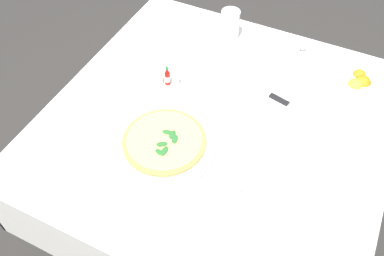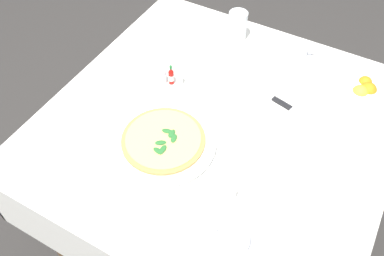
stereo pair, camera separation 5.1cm
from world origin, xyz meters
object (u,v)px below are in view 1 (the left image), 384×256
object	(u,v)px
water_glass_left_edge	(230,26)
citrus_bowl	(358,84)
pepper_shaker	(160,78)
pizza	(164,141)
coffee_cup_near_left	(243,242)
coffee_cup_center_back	(291,48)
salt_shaker	(176,79)
pizza_plate	(164,143)
dinner_knife	(292,106)
coffee_cup_far_right	(311,232)
menu_card	(225,191)
hot_sauce_bottle	(167,77)
napkin_folded	(290,109)

from	to	relation	value
water_glass_left_edge	citrus_bowl	xyz separation A→B (m)	(0.54, -0.08, -0.03)
pepper_shaker	pizza	bearing A→B (deg)	-58.22
coffee_cup_near_left	coffee_cup_center_back	xyz separation A→B (m)	(-0.13, 0.84, 0.00)
pizza	water_glass_left_edge	bearing A→B (deg)	92.73
salt_shaker	coffee_cup_near_left	bearing A→B (deg)	-46.84
pizza_plate	coffee_cup_near_left	size ratio (longest dim) A/B	2.62
water_glass_left_edge	dinner_knife	size ratio (longest dim) A/B	0.64
coffee_cup_far_right	coffee_cup_center_back	xyz separation A→B (m)	(-0.28, 0.74, 0.00)
pizza	menu_card	bearing A→B (deg)	-19.73
coffee_cup_center_back	salt_shaker	world-z (taller)	coffee_cup_center_back
hot_sauce_bottle	pepper_shaker	world-z (taller)	hot_sauce_bottle
coffee_cup_near_left	napkin_folded	xyz separation A→B (m)	(-0.03, 0.54, -0.02)
pizza_plate	coffee_cup_center_back	world-z (taller)	coffee_cup_center_back
pizza	coffee_cup_far_right	bearing A→B (deg)	-11.78
coffee_cup_far_right	menu_card	world-z (taller)	menu_card
dinner_knife	coffee_cup_near_left	bearing A→B (deg)	-73.64
coffee_cup_near_left	hot_sauce_bottle	xyz separation A→B (m)	(-0.48, 0.47, 0.01)
pizza_plate	water_glass_left_edge	distance (m)	0.62
pizza_plate	coffee_cup_far_right	world-z (taller)	coffee_cup_far_right
pizza_plate	pepper_shaker	xyz separation A→B (m)	(-0.15, 0.25, 0.01)
pizza_plate	pizza	xyz separation A→B (m)	(0.00, -0.00, 0.01)
pizza	napkin_folded	distance (m)	0.46
water_glass_left_edge	salt_shaker	bearing A→B (deg)	-101.39
pepper_shaker	coffee_cup_far_right	bearing A→B (deg)	-28.17
pizza	coffee_cup_center_back	world-z (taller)	coffee_cup_center_back
coffee_cup_near_left	citrus_bowl	bearing A→B (deg)	78.32
citrus_bowl	hot_sauce_bottle	distance (m)	0.69
napkin_folded	hot_sauce_bottle	size ratio (longest dim) A/B	2.97
napkin_folded	dinner_knife	xyz separation A→B (m)	(0.00, -0.00, 0.01)
pizza_plate	dinner_knife	size ratio (longest dim) A/B	1.78
coffee_cup_near_left	salt_shaker	size ratio (longest dim) A/B	2.35
menu_card	salt_shaker	bearing A→B (deg)	-69.87
coffee_cup_center_back	hot_sauce_bottle	world-z (taller)	hot_sauce_bottle
pizza_plate	napkin_folded	bearing A→B (deg)	45.44
napkin_folded	menu_card	xyz separation A→B (m)	(-0.07, -0.42, 0.02)
coffee_cup_far_right	citrus_bowl	bearing A→B (deg)	90.26
napkin_folded	coffee_cup_near_left	bearing A→B (deg)	-71.11
coffee_cup_far_right	citrus_bowl	distance (m)	0.64
coffee_cup_near_left	menu_card	world-z (taller)	menu_card
menu_card	pizza	bearing A→B (deg)	-43.80
dinner_knife	pepper_shaker	world-z (taller)	pepper_shaker
pizza	citrus_bowl	distance (m)	0.74
napkin_folded	menu_card	distance (m)	0.42
coffee_cup_near_left	water_glass_left_edge	size ratio (longest dim) A/B	1.06
pizza_plate	hot_sauce_bottle	size ratio (longest dim) A/B	4.17
coffee_cup_center_back	citrus_bowl	world-z (taller)	citrus_bowl
citrus_bowl	salt_shaker	size ratio (longest dim) A/B	2.67
coffee_cup_center_back	menu_card	bearing A→B (deg)	-88.11
coffee_cup_far_right	pizza_plate	bearing A→B (deg)	168.21
napkin_folded	dinner_knife	world-z (taller)	dinner_knife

